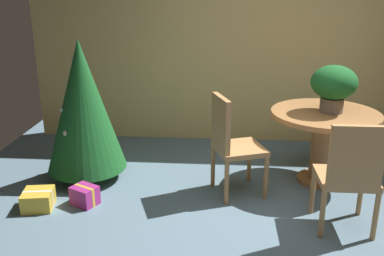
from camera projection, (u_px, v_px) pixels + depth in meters
ground_plane at (283, 226)px, 3.69m from camera, size 6.60×6.60×0.00m
back_wall_panel at (268, 41)px, 5.35m from camera, size 6.00×0.10×2.60m
round_dining_table at (324, 132)px, 4.36m from camera, size 1.09×1.09×0.76m
flower_vase at (334, 85)px, 4.20m from camera, size 0.45×0.45×0.47m
wooden_chair_left_near at (231, 141)px, 4.10m from camera, size 0.57×0.57×1.00m
wooden_chair_near at (350, 173)px, 3.45m from camera, size 0.46×0.45×0.98m
holiday_tree at (83, 106)px, 4.35m from camera, size 0.82×0.82×1.48m
gift_box_gold at (38, 199)px, 3.97m from camera, size 0.30×0.31×0.17m
gift_box_purple at (85, 195)px, 4.03m from camera, size 0.29×0.27×0.18m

